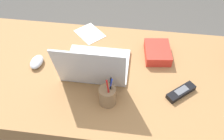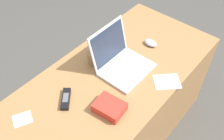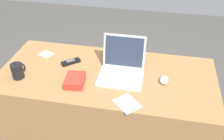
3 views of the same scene
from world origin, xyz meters
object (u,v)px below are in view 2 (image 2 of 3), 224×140
computer_mouse (151,43)px  snack_bag (110,107)px  cordless_phone (66,99)px  laptop (121,61)px  pen_holder (93,57)px

computer_mouse → snack_bag: snack_bag is taller
computer_mouse → cordless_phone: 0.72m
computer_mouse → snack_bag: bearing=-164.7°
cordless_phone → snack_bag: snack_bag is taller
laptop → pen_holder: size_ratio=1.85×
laptop → cordless_phone: laptop is taller
laptop → snack_bag: bearing=-151.6°
laptop → pen_holder: bearing=117.4°
computer_mouse → snack_bag: 0.62m
pen_holder → snack_bag: pen_holder is taller
computer_mouse → cordless_phone: (-0.71, 0.09, -0.00)m
laptop → pen_holder: (-0.08, 0.16, -0.01)m
pen_holder → computer_mouse: bearing=-25.4°
laptop → cordless_phone: 0.42m
computer_mouse → snack_bag: size_ratio=0.60×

